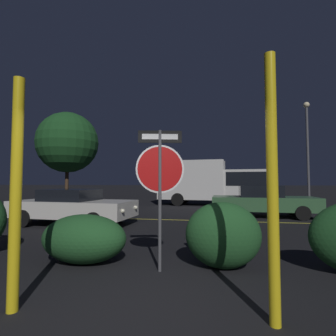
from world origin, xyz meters
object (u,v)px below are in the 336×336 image
delivery_truck (212,181)px  street_lamp (307,143)px  passing_car_2 (263,201)px  stop_sign (160,171)px  passing_car_1 (73,206)px  hedge_bush_2 (223,235)px  yellow_pole_right (272,186)px  tree_0 (68,143)px  yellow_pole_left (16,192)px  hedge_bush_1 (84,239)px

delivery_truck → street_lamp: (6.20, 0.13, 2.48)m
delivery_truck → passing_car_2: bearing=27.9°
stop_sign → passing_car_1: 6.21m
stop_sign → delivery_truck: (0.74, 13.58, -0.16)m
stop_sign → hedge_bush_2: size_ratio=1.83×
yellow_pole_right → tree_0: size_ratio=0.38×
hedge_bush_2 → passing_car_1: passing_car_1 is taller
street_lamp → tree_0: bearing=169.0°
hedge_bush_2 → passing_car_2: 7.88m
yellow_pole_left → hedge_bush_1: (-0.10, 1.93, -0.98)m
yellow_pole_right → delivery_truck: 15.10m
yellow_pole_left → delivery_truck: bearing=81.8°
yellow_pole_right → delivery_truck: bearing=93.3°
hedge_bush_2 → tree_0: 22.37m
stop_sign → yellow_pole_right: size_ratio=0.82×
passing_car_1 → delivery_truck: bearing=155.4°
delivery_truck → tree_0: bearing=-101.5°
yellow_pole_left → delivery_truck: (2.20, 15.31, 0.17)m
yellow_pole_left → hedge_bush_2: size_ratio=2.12×
yellow_pole_right → yellow_pole_left: bearing=-175.7°
hedge_bush_2 → delivery_truck: size_ratio=0.19×
passing_car_2 → passing_car_1: bearing=-62.1°
yellow_pole_right → delivery_truck: (-0.87, 15.08, 0.09)m
yellow_pole_right → tree_0: 23.95m
hedge_bush_2 → street_lamp: size_ratio=0.20×
stop_sign → hedge_bush_1: 2.04m
yellow_pole_right → passing_car_1: (-5.85, 5.91, -0.85)m
yellow_pole_right → hedge_bush_1: yellow_pole_right is taller
stop_sign → street_lamp: 15.54m
stop_sign → yellow_pole_left: bearing=-143.4°
passing_car_2 → hedge_bush_2: bearing=-12.7°
street_lamp → tree_0: (-19.43, 3.79, 1.15)m
yellow_pole_right → street_lamp: (5.33, 15.21, 2.57)m
delivery_truck → yellow_pole_left: bearing=-3.2°
passing_car_1 → street_lamp: 14.93m
stop_sign → passing_car_1: stop_sign is taller
stop_sign → passing_car_2: stop_sign is taller
hedge_bush_2 → tree_0: tree_0 is taller
hedge_bush_1 → yellow_pole_right: bearing=-28.2°
delivery_truck → tree_0: (-13.23, 3.92, 3.63)m
delivery_truck → street_lamp: street_lamp is taller
yellow_pole_right → hedge_bush_1: size_ratio=1.81×
passing_car_2 → street_lamp: 7.68m
street_lamp → yellow_pole_right: bearing=-109.3°
yellow_pole_left → passing_car_2: bearing=64.8°
stop_sign → yellow_pole_right: 2.21m
stop_sign → tree_0: bearing=112.4°
tree_0 → hedge_bush_2: bearing=-51.6°
passing_car_1 → passing_car_2: passing_car_2 is taller
passing_car_2 → delivery_truck: size_ratio=0.64×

